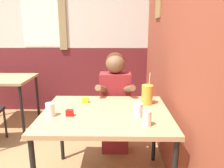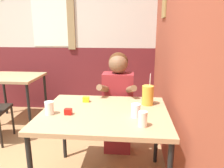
% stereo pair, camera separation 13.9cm
% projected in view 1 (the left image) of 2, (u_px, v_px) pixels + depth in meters
% --- Properties ---
extents(brick_wall_right, '(0.08, 4.32, 2.70)m').
position_uv_depth(brick_wall_right, '(166.00, 35.00, 2.43)').
color(brick_wall_right, brown).
rests_on(brick_wall_right, ground_plane).
extents(back_wall, '(5.93, 0.09, 2.70)m').
position_uv_depth(back_wall, '(58.00, 32.00, 3.61)').
color(back_wall, silver).
rests_on(back_wall, ground_plane).
extents(main_table, '(1.09, 0.88, 0.73)m').
position_uv_depth(main_table, '(106.00, 118.00, 1.88)').
color(main_table, tan).
rests_on(main_table, ground_plane).
extents(background_table, '(0.79, 0.68, 0.73)m').
position_uv_depth(background_table, '(4.00, 84.00, 3.16)').
color(background_table, tan).
rests_on(background_table, ground_plane).
extents(person_seated, '(0.42, 0.41, 1.17)m').
position_uv_depth(person_seated, '(115.00, 101.00, 2.47)').
color(person_seated, maroon).
rests_on(person_seated, ground_plane).
extents(cocktail_pitcher, '(0.11, 0.11, 0.30)m').
position_uv_depth(cocktail_pitcher, '(147.00, 94.00, 2.04)').
color(cocktail_pitcher, gold).
rests_on(cocktail_pitcher, main_table).
extents(glass_near_pitcher, '(0.07, 0.07, 0.11)m').
position_uv_depth(glass_near_pitcher, '(138.00, 110.00, 1.76)').
color(glass_near_pitcher, silver).
rests_on(glass_near_pitcher, main_table).
extents(glass_center, '(0.07, 0.07, 0.11)m').
position_uv_depth(glass_center, '(50.00, 110.00, 1.76)').
color(glass_center, silver).
rests_on(glass_center, main_table).
extents(glass_far_side, '(0.07, 0.07, 0.11)m').
position_uv_depth(glass_far_side, '(147.00, 118.00, 1.59)').
color(glass_far_side, silver).
rests_on(glass_far_side, main_table).
extents(condiment_ketchup, '(0.06, 0.04, 0.05)m').
position_uv_depth(condiment_ketchup, '(70.00, 113.00, 1.78)').
color(condiment_ketchup, '#B7140F').
rests_on(condiment_ketchup, main_table).
extents(condiment_mustard, '(0.06, 0.04, 0.05)m').
position_uv_depth(condiment_mustard, '(85.00, 100.00, 2.09)').
color(condiment_mustard, yellow).
rests_on(condiment_mustard, main_table).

